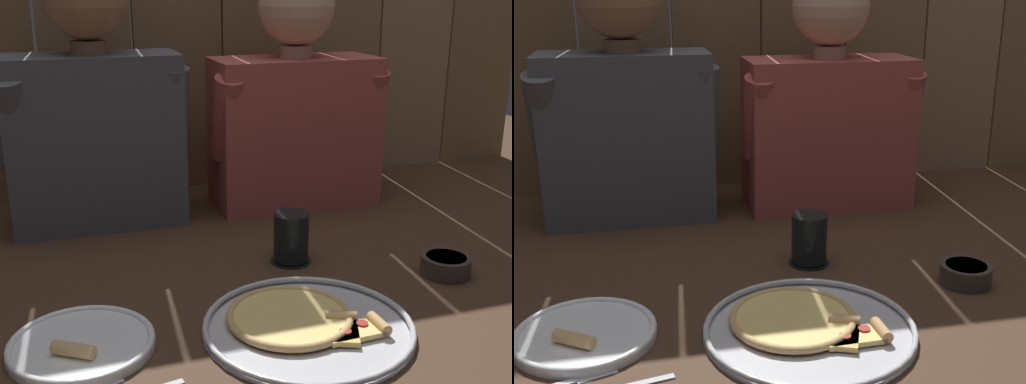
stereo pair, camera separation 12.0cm
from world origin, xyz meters
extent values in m
plane|color=#422B1C|center=(0.00, 0.00, 0.00)|extent=(3.20, 3.20, 0.00)
cylinder|color=silver|center=(0.03, -0.12, 0.00)|extent=(0.36, 0.36, 0.01)
torus|color=silver|center=(0.03, -0.12, 0.01)|extent=(0.36, 0.36, 0.01)
cylinder|color=#B23823|center=(0.01, -0.08, 0.01)|extent=(0.21, 0.21, 0.00)
cylinder|color=#F4D170|center=(0.01, -0.08, 0.01)|extent=(0.20, 0.20, 0.01)
torus|color=tan|center=(0.01, -0.08, 0.01)|extent=(0.22, 0.22, 0.01)
cube|color=#F4D170|center=(0.09, -0.16, 0.01)|extent=(0.10, 0.06, 0.01)
cylinder|color=tan|center=(0.14, -0.16, 0.02)|extent=(0.02, 0.05, 0.02)
cylinder|color=#A3281E|center=(0.11, -0.15, 0.02)|extent=(0.02, 0.02, 0.00)
cube|color=#EABC56|center=(0.07, -0.15, 0.01)|extent=(0.08, 0.10, 0.01)
cylinder|color=tan|center=(0.09, -0.12, 0.02)|extent=(0.06, 0.04, 0.02)
cylinder|color=#A3281E|center=(0.08, -0.17, 0.02)|extent=(0.02, 0.02, 0.00)
cylinder|color=white|center=(-0.33, -0.06, 0.01)|extent=(0.23, 0.23, 0.01)
torus|color=white|center=(-0.33, -0.06, 0.01)|extent=(0.23, 0.23, 0.01)
cylinder|color=tan|center=(-0.35, -0.10, 0.02)|extent=(0.07, 0.06, 0.02)
cylinder|color=black|center=(0.10, 0.16, 0.00)|extent=(0.09, 0.09, 0.01)
cylinder|color=black|center=(0.10, 0.16, 0.06)|extent=(0.07, 0.07, 0.10)
cylinder|color=#3D332D|center=(0.38, 0.00, 0.02)|extent=(0.10, 0.10, 0.04)
cylinder|color=#B23823|center=(0.38, 0.00, 0.03)|extent=(0.08, 0.08, 0.02)
cube|color=silver|center=(-0.31, -0.17, 0.00)|extent=(0.06, 0.04, 0.00)
cube|color=#4C4C51|center=(-0.25, 0.52, 0.20)|extent=(0.40, 0.18, 0.40)
cylinder|color=#9E7051|center=(-0.25, 0.52, 0.42)|extent=(0.08, 0.08, 0.03)
cylinder|color=#4C4C51|center=(-0.43, 0.48, 0.26)|extent=(0.08, 0.15, 0.24)
cylinder|color=#4C4C51|center=(-0.07, 0.48, 0.26)|extent=(0.08, 0.11, 0.23)
cube|color=#AD4C47|center=(0.25, 0.52, 0.19)|extent=(0.42, 0.19, 0.38)
cylinder|color=#DBAD8E|center=(0.25, 0.52, 0.40)|extent=(0.08, 0.08, 0.03)
sphere|color=#DBAD8E|center=(0.25, 0.52, 0.51)|extent=(0.19, 0.19, 0.19)
sphere|color=black|center=(0.25, 0.53, 0.52)|extent=(0.17, 0.17, 0.17)
cylinder|color=#AD4C47|center=(0.06, 0.48, 0.25)|extent=(0.08, 0.14, 0.22)
cylinder|color=#AD4C47|center=(0.44, 0.48, 0.25)|extent=(0.08, 0.13, 0.22)
camera|label=1|loc=(-0.35, -0.99, 0.55)|focal=44.61mm
camera|label=2|loc=(-0.23, -1.02, 0.55)|focal=44.61mm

